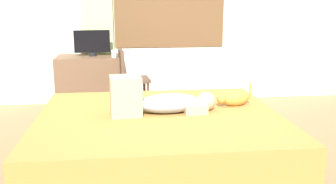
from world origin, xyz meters
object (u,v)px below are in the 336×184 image
chair_by_desk (129,76)px  cat (234,99)px  bed (160,142)px  desk (91,83)px  tv_monitor (92,43)px  person_lying (158,101)px  cup (114,54)px

chair_by_desk → cat: bearing=-58.5°
bed → desk: 2.19m
cat → tv_monitor: tv_monitor is taller
bed → person_lying: (-0.01, 0.04, 0.37)m
chair_by_desk → person_lying: bearing=-82.6°
desk → cup: 0.56m
person_lying → cup: person_lying is taller
desk → chair_by_desk: chair_by_desk is taller
cat → cup: size_ratio=3.59×
person_lying → tv_monitor: 2.15m
cup → desk: bearing=152.8°
bed → person_lying: bearing=98.7°
tv_monitor → desk: bearing=180.0°
cup → bed: bearing=-77.5°
bed → tv_monitor: bearing=109.1°
tv_monitor → bed: bearing=-70.9°
tv_monitor → chair_by_desk: bearing=-32.6°
cat → desk: bearing=128.3°
person_lying → chair_by_desk: (-0.22, 1.70, -0.11)m
cup → chair_by_desk: size_ratio=0.11×
desk → chair_by_desk: bearing=-30.8°
cat → desk: size_ratio=0.39×
bed → tv_monitor: tv_monitor is taller
cup → chair_by_desk: chair_by_desk is taller
cat → tv_monitor: bearing=127.6°
cat → desk: desk is taller
person_lying → tv_monitor: size_ratio=1.96×
bed → person_lying: 0.37m
cup → tv_monitor: bearing=150.0°
desk → person_lying: bearing=-69.8°
person_lying → chair_by_desk: 1.72m
bed → person_lying: person_lying is taller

